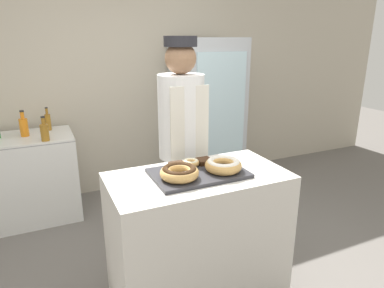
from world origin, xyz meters
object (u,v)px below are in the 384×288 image
at_px(donut_chocolate_glaze, 179,172).
at_px(chest_freezer, 32,177).
at_px(serving_tray, 198,173).
at_px(bottle_orange, 24,126).
at_px(donut_mini_center, 191,162).
at_px(brownie_back_left, 177,165).
at_px(baker_person, 182,145).
at_px(beverage_fridge, 207,115).
at_px(donut_light_glaze, 223,165).
at_px(bottle_amber, 45,131).
at_px(bottle_amber_b, 48,121).
at_px(brownie_back_right, 204,161).

relative_size(donut_chocolate_glaze, chest_freezer, 0.28).
xyz_separation_m(serving_tray, bottle_orange, (-1.04, 1.74, 0.01)).
xyz_separation_m(donut_mini_center, bottle_orange, (-1.04, 1.63, -0.02)).
xyz_separation_m(brownie_back_left, chest_freezer, (-0.93, 1.61, -0.54)).
height_order(brownie_back_left, bottle_orange, bottle_orange).
relative_size(brownie_back_left, baker_person, 0.05).
bearing_deg(baker_person, donut_chocolate_glaze, -114.02).
relative_size(donut_chocolate_glaze, brownie_back_left, 2.44).
bearing_deg(chest_freezer, beverage_fridge, -0.19).
height_order(donut_chocolate_glaze, donut_light_glaze, same).
bearing_deg(bottle_amber, donut_light_glaze, -56.71).
bearing_deg(brownie_back_left, bottle_amber_b, 112.01).
xyz_separation_m(beverage_fridge, bottle_amber_b, (-1.75, 0.16, 0.07)).
bearing_deg(chest_freezer, donut_light_glaze, -56.34).
height_order(brownie_back_left, bottle_amber_b, bottle_amber_b).
height_order(donut_light_glaze, bottle_amber, bottle_amber).
height_order(beverage_fridge, bottle_amber_b, beverage_fridge).
height_order(bottle_amber, bottle_orange, bottle_orange).
bearing_deg(chest_freezer, brownie_back_right, -54.96).
bearing_deg(donut_chocolate_glaze, bottle_orange, 116.24).
xyz_separation_m(serving_tray, baker_person, (0.12, 0.56, 0.01)).
relative_size(serving_tray, bottle_orange, 2.35).
bearing_deg(brownie_back_left, donut_mini_center, 0.00).
height_order(brownie_back_right, baker_person, baker_person).
bearing_deg(bottle_amber_b, bottle_orange, -146.88).
bearing_deg(bottle_orange, brownie_back_right, -55.08).
bearing_deg(serving_tray, bottle_orange, 120.74).
bearing_deg(beverage_fridge, donut_mini_center, -120.17).
distance_m(beverage_fridge, bottle_amber, 1.81).
bearing_deg(donut_chocolate_glaze, brownie_back_left, 72.06).
distance_m(brownie_back_left, beverage_fridge, 1.91).
relative_size(bottle_amber_b, bottle_orange, 0.94).
xyz_separation_m(donut_chocolate_glaze, bottle_amber, (-0.71, 1.55, -0.05)).
height_order(donut_chocolate_glaze, chest_freezer, donut_chocolate_glaze).
bearing_deg(donut_light_glaze, donut_mini_center, 132.47).
xyz_separation_m(serving_tray, bottle_amber, (-0.86, 1.49, 0.00)).
distance_m(brownie_back_right, baker_person, 0.45).
height_order(serving_tray, baker_person, baker_person).
bearing_deg(beverage_fridge, bottle_amber, -172.72).
xyz_separation_m(donut_light_glaze, brownie_back_left, (-0.25, 0.17, -0.02)).
bearing_deg(bottle_amber, bottle_amber_b, 83.19).
bearing_deg(donut_light_glaze, donut_chocolate_glaze, 180.00).
height_order(donut_light_glaze, bottle_amber_b, bottle_amber_b).
xyz_separation_m(serving_tray, donut_light_glaze, (0.15, -0.05, 0.05)).
bearing_deg(baker_person, bottle_orange, 134.37).
relative_size(chest_freezer, bottle_amber, 3.74).
relative_size(donut_mini_center, beverage_fridge, 0.06).
height_order(brownie_back_left, chest_freezer, brownie_back_left).
relative_size(donut_mini_center, brownie_back_right, 1.17).
height_order(baker_person, chest_freezer, baker_person).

